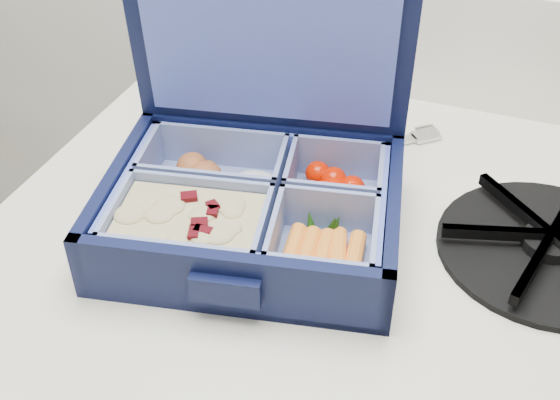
% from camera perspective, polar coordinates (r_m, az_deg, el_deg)
% --- Properties ---
extents(bento_box, '(0.29, 0.24, 0.06)m').
position_cam_1_polar(bento_box, '(0.62, -2.29, -0.76)').
color(bento_box, black).
rests_on(bento_box, stove).
extents(burner_grate, '(0.24, 0.24, 0.03)m').
position_cam_1_polar(burner_grate, '(0.66, 21.05, -3.09)').
color(burner_grate, black).
rests_on(burner_grate, stove).
extents(burner_grate_rear, '(0.21, 0.21, 0.02)m').
position_cam_1_polar(burner_grate_rear, '(0.77, -2.46, 6.02)').
color(burner_grate_rear, black).
rests_on(burner_grate_rear, stove).
extents(fork, '(0.16, 0.13, 0.01)m').
position_cam_1_polar(fork, '(0.75, 5.96, 4.04)').
color(fork, silver).
rests_on(fork, stove).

